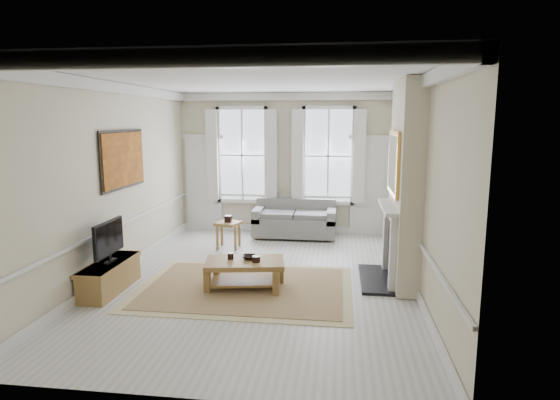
# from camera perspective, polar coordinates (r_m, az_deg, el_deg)

# --- Properties ---
(floor) EXTENTS (7.20, 7.20, 0.00)m
(floor) POSITION_cam_1_polar(r_m,az_deg,el_deg) (8.31, -2.36, -9.63)
(floor) COLOR #B7B5AD
(floor) RESTS_ON ground
(ceiling) EXTENTS (7.20, 7.20, 0.00)m
(ceiling) POSITION_cam_1_polar(r_m,az_deg,el_deg) (7.87, -2.54, 14.43)
(ceiling) COLOR white
(ceiling) RESTS_ON back_wall
(back_wall) EXTENTS (5.20, 0.00, 5.20)m
(back_wall) POSITION_cam_1_polar(r_m,az_deg,el_deg) (11.45, 0.62, 4.46)
(back_wall) COLOR beige
(back_wall) RESTS_ON floor
(left_wall) EXTENTS (0.00, 7.20, 7.20)m
(left_wall) POSITION_cam_1_polar(r_m,az_deg,el_deg) (8.73, -19.52, 2.24)
(left_wall) COLOR beige
(left_wall) RESTS_ON floor
(right_wall) EXTENTS (0.00, 7.20, 7.20)m
(right_wall) POSITION_cam_1_polar(r_m,az_deg,el_deg) (7.90, 16.49, 1.66)
(right_wall) COLOR beige
(right_wall) RESTS_ON floor
(window_left) EXTENTS (1.26, 0.20, 2.20)m
(window_left) POSITION_cam_1_polar(r_m,az_deg,el_deg) (11.56, -4.61, 5.47)
(window_left) COLOR #B2BCC6
(window_left) RESTS_ON back_wall
(window_right) EXTENTS (1.26, 0.20, 2.20)m
(window_right) POSITION_cam_1_polar(r_m,az_deg,el_deg) (11.31, 5.90, 5.36)
(window_right) COLOR #B2BCC6
(window_right) RESTS_ON back_wall
(door_left) EXTENTS (0.90, 0.08, 2.30)m
(door_left) POSITION_cam_1_polar(r_m,az_deg,el_deg) (11.89, -9.27, 1.86)
(door_left) COLOR silver
(door_left) RESTS_ON floor
(door_right) EXTENTS (0.90, 0.08, 2.30)m
(door_right) POSITION_cam_1_polar(r_m,az_deg,el_deg) (11.42, 10.86, 1.49)
(door_right) COLOR silver
(door_right) RESTS_ON floor
(painting) EXTENTS (0.05, 1.66, 1.06)m
(painting) POSITION_cam_1_polar(r_m,az_deg,el_deg) (8.95, -18.56, 4.72)
(painting) COLOR #C37521
(painting) RESTS_ON left_wall
(chimney_breast) EXTENTS (0.35, 1.70, 3.38)m
(chimney_breast) POSITION_cam_1_polar(r_m,az_deg,el_deg) (8.07, 15.04, 1.89)
(chimney_breast) COLOR beige
(chimney_breast) RESTS_ON floor
(hearth) EXTENTS (0.55, 1.50, 0.05)m
(hearth) POSITION_cam_1_polar(r_m,az_deg,el_deg) (8.41, 11.62, -9.41)
(hearth) COLOR black
(hearth) RESTS_ON floor
(fireplace) EXTENTS (0.21, 1.45, 1.33)m
(fireplace) POSITION_cam_1_polar(r_m,az_deg,el_deg) (8.22, 13.18, -4.76)
(fireplace) COLOR silver
(fireplace) RESTS_ON floor
(mirror) EXTENTS (0.06, 1.26, 1.06)m
(mirror) POSITION_cam_1_polar(r_m,az_deg,el_deg) (8.00, 13.62, 4.41)
(mirror) COLOR gold
(mirror) RESTS_ON chimney_breast
(sofa) EXTENTS (1.93, 0.94, 0.88)m
(sofa) POSITION_cam_1_polar(r_m,az_deg,el_deg) (11.14, 1.83, -2.64)
(sofa) COLOR slate
(sofa) RESTS_ON floor
(side_table) EXTENTS (0.59, 0.59, 0.58)m
(side_table) POSITION_cam_1_polar(r_m,az_deg,el_deg) (10.19, -6.32, -3.29)
(side_table) COLOR brown
(side_table) RESTS_ON floor
(rug) EXTENTS (3.50, 2.60, 0.02)m
(rug) POSITION_cam_1_polar(r_m,az_deg,el_deg) (7.90, -4.27, -10.59)
(rug) COLOR #9B8250
(rug) RESTS_ON floor
(coffee_table) EXTENTS (1.38, 0.94, 0.48)m
(coffee_table) POSITION_cam_1_polar(r_m,az_deg,el_deg) (7.78, -4.31, -7.93)
(coffee_table) COLOR brown
(coffee_table) RESTS_ON rug
(ceramic_pot_a) EXTENTS (0.10, 0.10, 0.10)m
(ceramic_pot_a) POSITION_cam_1_polar(r_m,az_deg,el_deg) (7.84, -6.05, -6.80)
(ceramic_pot_a) COLOR black
(ceramic_pot_a) RESTS_ON coffee_table
(ceramic_pot_b) EXTENTS (0.13, 0.13, 0.10)m
(ceramic_pot_b) POSITION_cam_1_polar(r_m,az_deg,el_deg) (7.66, -2.92, -7.19)
(ceramic_pot_b) COLOR black
(ceramic_pot_b) RESTS_ON coffee_table
(bowl) EXTENTS (0.27, 0.27, 0.06)m
(bowl) POSITION_cam_1_polar(r_m,az_deg,el_deg) (7.83, -3.81, -6.95)
(bowl) COLOR black
(bowl) RESTS_ON coffee_table
(tv_stand) EXTENTS (0.44, 1.36, 0.49)m
(tv_stand) POSITION_cam_1_polar(r_m,az_deg,el_deg) (8.18, -20.03, -8.76)
(tv_stand) COLOR brown
(tv_stand) RESTS_ON floor
(tv) EXTENTS (0.08, 0.90, 0.68)m
(tv) POSITION_cam_1_polar(r_m,az_deg,el_deg) (8.00, -20.15, -4.43)
(tv) COLOR black
(tv) RESTS_ON tv_stand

